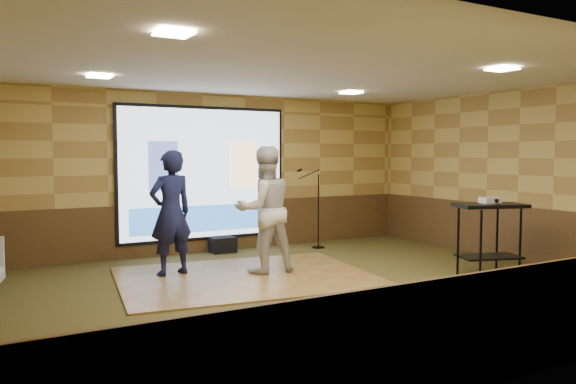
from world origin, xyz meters
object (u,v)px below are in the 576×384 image
projector_screen (204,175)px  player_left (171,213)px  projector (490,200)px  duffel_bag (223,245)px  av_table (490,223)px  dance_floor (246,277)px  player_right (264,210)px  mic_stand (316,223)px

projector_screen → player_left: (-1.21, -1.70, -0.50)m
projector_screen → projector: (3.20, -3.94, -0.33)m
duffel_bag → player_left: bearing=-134.6°
player_left → av_table: player_left is taller
player_left → projector: (4.41, -2.24, 0.17)m
dance_floor → player_left: player_left is taller
dance_floor → player_right: bearing=16.5°
player_right → mic_stand: bearing=-138.0°
dance_floor → duffel_bag: size_ratio=8.01×
player_left → player_right: bearing=146.9°
player_right → av_table: player_right is taller
player_right → av_table: bearing=152.6°
player_left → duffel_bag: player_left is taller
player_left → av_table: 4.92m
projector → mic_stand: bearing=124.1°
dance_floor → projector: size_ratio=13.54×
projector_screen → av_table: bearing=-52.1°
dance_floor → player_left: (-0.94, 0.66, 0.96)m
projector_screen → av_table: size_ratio=3.01×
av_table → projector: projector is taller
projector_screen → player_right: size_ratio=1.69×
player_right → mic_stand: 2.60m
player_left → projector: size_ratio=6.90×
dance_floor → player_right: (0.38, 0.11, 0.99)m
mic_stand → projector_screen: bearing=178.1°
projector → mic_stand: size_ratio=0.17×
av_table → duffel_bag: size_ratio=2.37×
projector_screen → mic_stand: bearing=-17.3°
player_right → duffel_bag: 2.25m
mic_stand → player_right: bearing=-125.4°
projector_screen → dance_floor: size_ratio=0.89×
dance_floor → projector: projector is taller
player_right → duffel_bag: size_ratio=4.21×
mic_stand → projector: bearing=-55.8°
dance_floor → projector: 3.98m
player_right → duffel_bag: player_right is taller
dance_floor → duffel_bag: duffel_bag is taller
player_right → dance_floor: bearing=19.4°
dance_floor → player_right: player_right is taller
dance_floor → mic_stand: bearing=36.1°
dance_floor → av_table: (3.39, -1.65, 0.79)m
av_table → projector: 0.37m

